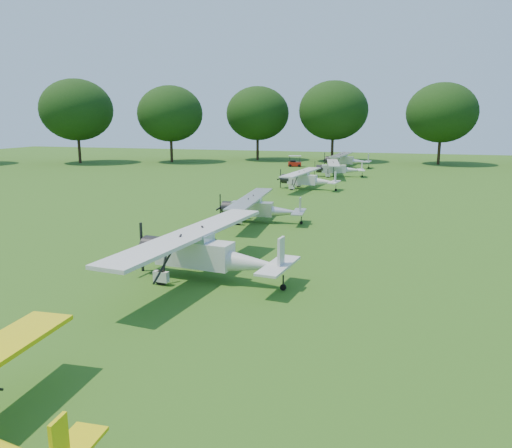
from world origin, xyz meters
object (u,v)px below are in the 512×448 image
Objects in this scene: aircraft_3 at (205,250)px; aircraft_5 at (307,178)px; aircraft_7 at (346,159)px; golf_cart at (294,163)px; aircraft_4 at (259,207)px; aircraft_6 at (338,168)px.

aircraft_3 is 1.21× the size of aircraft_5.
aircraft_7 is (1.23, 23.34, 0.11)m from aircraft_5.
golf_cart is at bearing 111.10° from aircraft_5.
aircraft_5 is at bearing 98.45° from aircraft_3.
aircraft_4 is 0.99× the size of aircraft_6.
aircraft_5 is (0.12, 16.92, 0.02)m from aircraft_4.
aircraft_3 is 5.72× the size of golf_cart.
aircraft_6 reaches higher than golf_cart.
aircraft_3 is 52.73m from golf_cart.
aircraft_3 reaches higher than aircraft_7.
aircraft_3 is 1.10× the size of aircraft_7.
aircraft_7 is at bearing -6.92° from golf_cart.
aircraft_6 is 11.54m from aircraft_7.
aircraft_6 is (0.50, 41.22, -0.24)m from aircraft_3.
aircraft_5 is 1.01× the size of aircraft_6.
aircraft_3 is at bearing -100.28° from aircraft_6.
aircraft_4 is at bearing -88.05° from aircraft_7.
aircraft_5 is 11.91m from aircraft_6.
aircraft_6 is 4.69× the size of golf_cart.
aircraft_5 is 0.91× the size of aircraft_7.
aircraft_7 is at bearing 82.12° from aircraft_6.
aircraft_4 is 4.62× the size of golf_cart.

